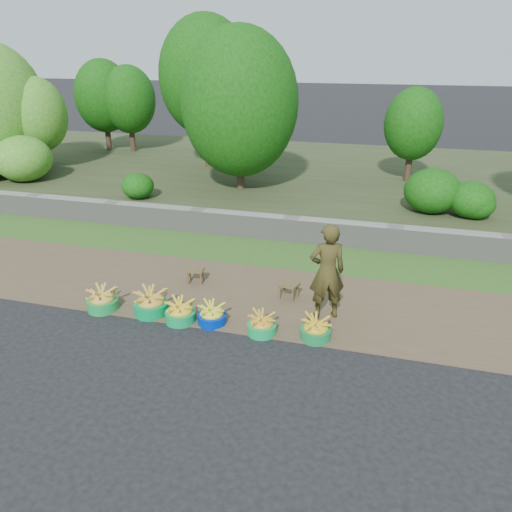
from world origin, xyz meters
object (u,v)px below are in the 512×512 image
(basin_c, at_px, (180,312))
(vendor_woman, at_px, (327,272))
(basin_f, at_px, (316,329))
(basin_a, at_px, (102,300))
(basin_e, at_px, (262,325))
(stool_left, at_px, (195,272))
(stool_right, at_px, (289,286))
(basin_d, at_px, (212,315))
(basin_b, at_px, (151,303))

(basin_c, height_order, vendor_woman, vendor_woman)
(basin_f, bearing_deg, basin_a, -179.08)
(basin_f, xyz_separation_m, vendor_woman, (0.03, 0.68, 0.64))
(basin_c, relative_size, basin_e, 1.09)
(basin_f, xyz_separation_m, stool_left, (-2.42, 1.27, 0.08))
(stool_right, bearing_deg, vendor_woman, -31.84)
(basin_a, height_order, basin_f, basin_a)
(basin_e, xyz_separation_m, vendor_woman, (0.84, 0.76, 0.65))
(basin_c, bearing_deg, basin_a, 179.36)
(basin_c, height_order, stool_right, basin_c)
(basin_d, distance_m, stool_right, 1.48)
(basin_e, relative_size, basin_f, 0.96)
(basin_e, bearing_deg, basin_d, 175.15)
(basin_a, distance_m, stool_right, 3.10)
(basin_d, relative_size, basin_e, 1.02)
(basin_f, height_order, stool_left, basin_f)
(basin_b, relative_size, stool_left, 1.62)
(basin_b, bearing_deg, basin_c, -10.57)
(stool_right, height_order, vendor_woman, vendor_woman)
(basin_b, height_order, basin_f, basin_b)
(basin_b, distance_m, basin_c, 0.57)
(basin_b, height_order, vendor_woman, vendor_woman)
(basin_e, bearing_deg, basin_b, 176.77)
(basin_a, bearing_deg, basin_b, 6.08)
(basin_c, distance_m, basin_e, 1.33)
(basin_b, bearing_deg, basin_a, -173.92)
(basin_c, bearing_deg, basin_d, 7.67)
(vendor_woman, bearing_deg, basin_e, 19.79)
(basin_c, distance_m, stool_left, 1.37)
(basin_a, distance_m, basin_f, 3.52)
(vendor_woman, bearing_deg, basin_b, -8.81)
(basin_c, distance_m, basin_f, 2.13)
(basin_c, relative_size, stool_right, 1.25)
(basin_a, xyz_separation_m, stool_right, (2.87, 1.16, 0.08))
(basin_c, xyz_separation_m, vendor_woman, (2.17, 0.75, 0.64))
(basin_c, relative_size, basin_f, 1.05)
(basin_c, xyz_separation_m, basin_d, (0.50, 0.07, -0.01))
(stool_right, bearing_deg, basin_e, -97.32)
(basin_d, relative_size, stool_right, 1.17)
(basin_a, relative_size, basin_d, 1.13)
(stool_right, bearing_deg, basin_c, -141.42)
(basin_e, distance_m, basin_f, 0.81)
(basin_c, xyz_separation_m, stool_right, (1.48, 1.18, 0.09))
(vendor_woman, bearing_deg, stool_left, -35.66)
(basin_a, distance_m, basin_e, 2.72)
(basin_e, distance_m, stool_left, 2.11)
(basin_a, xyz_separation_m, basin_b, (0.83, 0.09, 0.02))
(basin_d, xyz_separation_m, basin_e, (0.82, -0.07, -0.00))
(basin_c, xyz_separation_m, stool_left, (-0.29, 1.34, 0.07))
(basin_a, xyz_separation_m, stool_left, (1.10, 1.33, 0.07))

